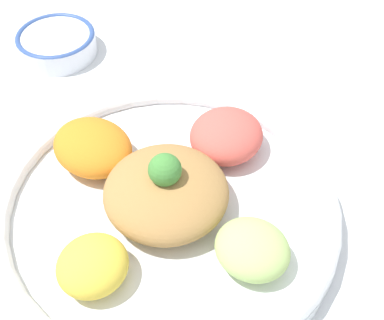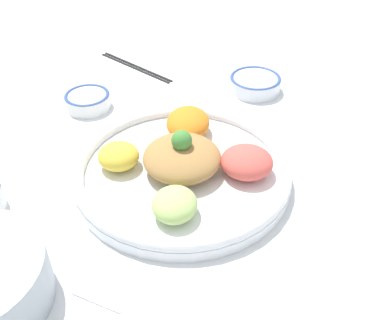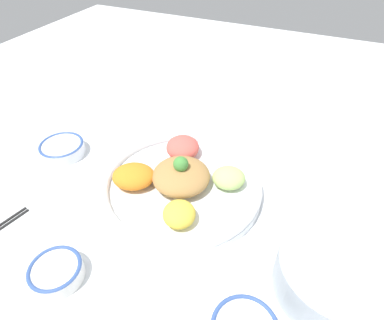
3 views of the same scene
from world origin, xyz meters
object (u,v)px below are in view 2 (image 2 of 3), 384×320
(salad_platter, at_px, (183,166))
(chopsticks_pair_near, at_px, (136,66))
(sauce_bowl_dark, at_px, (88,100))
(sauce_bowl_red, at_px, (255,83))
(serving_spoon_main, at_px, (121,308))

(salad_platter, relative_size, chopsticks_pair_near, 1.59)
(sauce_bowl_dark, relative_size, chopsticks_pair_near, 0.41)
(salad_platter, relative_size, sauce_bowl_red, 3.24)
(sauce_bowl_dark, height_order, serving_spoon_main, sauce_bowl_dark)
(sauce_bowl_red, height_order, chopsticks_pair_near, sauce_bowl_red)
(salad_platter, height_order, sauce_bowl_dark, salad_platter)
(serving_spoon_main, bearing_deg, salad_platter, -82.62)
(chopsticks_pair_near, bearing_deg, salad_platter, -32.71)
(sauce_bowl_dark, bearing_deg, chopsticks_pair_near, -175.43)
(salad_platter, distance_m, serving_spoon_main, 0.27)
(sauce_bowl_dark, distance_m, chopsticks_pair_near, 0.21)
(sauce_bowl_red, distance_m, chopsticks_pair_near, 0.31)
(salad_platter, xyz_separation_m, sauce_bowl_dark, (-0.11, -0.29, -0.01))
(sauce_bowl_dark, bearing_deg, sauce_bowl_red, 129.74)
(salad_platter, xyz_separation_m, sauce_bowl_red, (-0.34, -0.01, -0.01))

